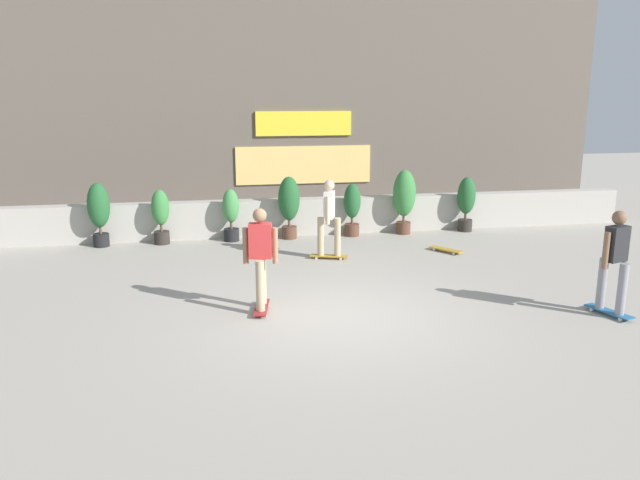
{
  "coord_description": "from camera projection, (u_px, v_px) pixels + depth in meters",
  "views": [
    {
      "loc": [
        -1.99,
        -9.09,
        3.45
      ],
      "look_at": [
        0.0,
        1.5,
        0.9
      ],
      "focal_mm": 34.87,
      "sensor_mm": 36.0,
      "label": 1
    }
  ],
  "objects": [
    {
      "name": "ground_plane",
      "position": [
        337.0,
        317.0,
        9.84
      ],
      "size": [
        48.0,
        48.0,
        0.0
      ],
      "primitive_type": "plane",
      "color": "#A8A093"
    },
    {
      "name": "planter_wall",
      "position": [
        287.0,
        217.0,
        15.48
      ],
      "size": [
        18.0,
        0.4,
        0.9
      ],
      "primitive_type": "cube",
      "color": "#B2ADA3",
      "rests_on": "ground"
    },
    {
      "name": "building_backdrop",
      "position": [
        268.0,
        100.0,
        18.66
      ],
      "size": [
        20.0,
        2.08,
        6.5
      ],
      "color": "#60564C",
      "rests_on": "ground"
    },
    {
      "name": "potted_plant_0",
      "position": [
        99.0,
        210.0,
        14.16
      ],
      "size": [
        0.5,
        0.5,
        1.48
      ],
      "color": "black",
      "rests_on": "ground"
    },
    {
      "name": "potted_plant_1",
      "position": [
        161.0,
        214.0,
        14.44
      ],
      "size": [
        0.41,
        0.41,
        1.29
      ],
      "color": "#2D2823",
      "rests_on": "ground"
    },
    {
      "name": "potted_plant_2",
      "position": [
        231.0,
        213.0,
        14.74
      ],
      "size": [
        0.39,
        0.39,
        1.25
      ],
      "color": "black",
      "rests_on": "ground"
    },
    {
      "name": "potted_plant_3",
      "position": [
        289.0,
        203.0,
        14.95
      ],
      "size": [
        0.52,
        0.52,
        1.51
      ],
      "color": "brown",
      "rests_on": "ground"
    },
    {
      "name": "potted_plant_4",
      "position": [
        352.0,
        207.0,
        15.26
      ],
      "size": [
        0.42,
        0.42,
        1.3
      ],
      "color": "brown",
      "rests_on": "ground"
    },
    {
      "name": "potted_plant_5",
      "position": [
        404.0,
        197.0,
        15.45
      ],
      "size": [
        0.57,
        0.57,
        1.61
      ],
      "color": "brown",
      "rests_on": "ground"
    },
    {
      "name": "potted_plant_6",
      "position": [
        466.0,
        201.0,
        15.78
      ],
      "size": [
        0.46,
        0.46,
        1.39
      ],
      "color": "#2D2823",
      "rests_on": "ground"
    },
    {
      "name": "skater_by_wall_right",
      "position": [
        329.0,
        216.0,
        13.06
      ],
      "size": [
        0.82,
        0.54,
        1.7
      ],
      "color": "#BF8C26",
      "rests_on": "ground"
    },
    {
      "name": "skater_foreground",
      "position": [
        615.0,
        258.0,
        9.68
      ],
      "size": [
        0.54,
        0.82,
        1.7
      ],
      "color": "#266699",
      "rests_on": "ground"
    },
    {
      "name": "skater_far_left",
      "position": [
        261.0,
        255.0,
        9.87
      ],
      "size": [
        0.55,
        0.82,
        1.7
      ],
      "color": "maroon",
      "rests_on": "ground"
    },
    {
      "name": "skateboard_near_camera",
      "position": [
        446.0,
        249.0,
        13.82
      ],
      "size": [
        0.61,
        0.78,
        0.08
      ],
      "color": "#BF8C26",
      "rests_on": "ground"
    }
  ]
}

